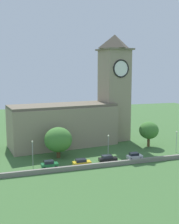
{
  "coord_description": "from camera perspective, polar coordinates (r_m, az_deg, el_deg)",
  "views": [
    {
      "loc": [
        -23.59,
        -62.83,
        22.7
      ],
      "look_at": [
        -0.83,
        8.52,
        11.94
      ],
      "focal_mm": 44.37,
      "sensor_mm": 36.0,
      "label": 1
    }
  ],
  "objects": [
    {
      "name": "tree_riverside_west",
      "position": [
        74.52,
        -6.46,
        -5.7
      ],
      "size": [
        7.41,
        7.41,
        8.26
      ],
      "color": "brown",
      "rests_on": "ground"
    },
    {
      "name": "car_black",
      "position": [
        71.34,
        3.76,
        -9.6
      ],
      "size": [
        4.77,
        2.25,
        1.88
      ],
      "color": "black",
      "rests_on": "ground"
    },
    {
      "name": "streetlamp_central",
      "position": [
        82.93,
        17.5,
        -5.14
      ],
      "size": [
        0.44,
        0.44,
        6.07
      ],
      "color": "#9EA0A5",
      "rests_on": "ground"
    },
    {
      "name": "tree_by_tower",
      "position": [
        86.86,
        12.13,
        -3.72
      ],
      "size": [
        5.93,
        5.93,
        7.78
      ],
      "color": "brown",
      "rests_on": "ground"
    },
    {
      "name": "streetlamp_west_mid",
      "position": [
        73.66,
        3.89,
        -6.31
      ],
      "size": [
        0.44,
        0.44,
        6.35
      ],
      "color": "#9EA0A5",
      "rests_on": "ground"
    },
    {
      "name": "car_green",
      "position": [
        67.89,
        -8.28,
        -10.62
      ],
      "size": [
        4.04,
        2.21,
        1.86
      ],
      "color": "#1E6B38",
      "rests_on": "ground"
    },
    {
      "name": "car_yellow",
      "position": [
        68.68,
        -1.65,
        -10.35
      ],
      "size": [
        4.47,
        2.27,
        1.75
      ],
      "color": "gold",
      "rests_on": "ground"
    },
    {
      "name": "church",
      "position": [
        88.24,
        -2.02,
        -0.1
      ],
      "size": [
        40.45,
        16.87,
        34.91
      ],
      "color": "gray",
      "rests_on": "ground"
    },
    {
      "name": "quay_barrier",
      "position": [
        68.47,
        3.53,
        -10.72
      ],
      "size": [
        54.67,
        0.7,
        1.09
      ],
      "primitive_type": "cube",
      "color": "gray",
      "rests_on": "ground"
    },
    {
      "name": "streetlamp_west_end",
      "position": [
        69.03,
        -11.67,
        -7.46
      ],
      "size": [
        0.44,
        0.44,
        6.35
      ],
      "color": "#9EA0A5",
      "rests_on": "ground"
    },
    {
      "name": "ground_plane",
      "position": [
        84.44,
        -0.8,
        -7.42
      ],
      "size": [
        200.0,
        200.0,
        0.0
      ],
      "primitive_type": "plane",
      "color": "#3D6633"
    },
    {
      "name": "car_white",
      "position": [
        74.39,
        9.23,
        -8.96
      ],
      "size": [
        4.1,
        2.24,
        1.83
      ],
      "color": "silver",
      "rests_on": "ground"
    }
  ]
}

